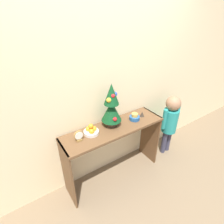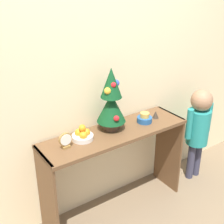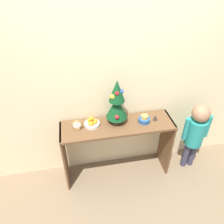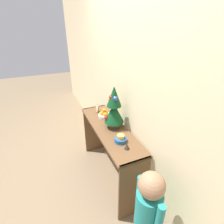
# 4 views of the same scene
# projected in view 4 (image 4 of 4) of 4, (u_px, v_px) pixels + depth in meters

# --- Properties ---
(ground_plane) EXTENTS (12.00, 12.00, 0.00)m
(ground_plane) POSITION_uv_depth(u_px,v_px,m) (98.00, 178.00, 2.46)
(ground_plane) COLOR #7A664C
(back_wall) EXTENTS (7.00, 0.05, 2.50)m
(back_wall) POSITION_uv_depth(u_px,v_px,m) (128.00, 91.00, 2.03)
(back_wall) COLOR beige
(back_wall) RESTS_ON ground_plane
(console_table) EXTENTS (1.29, 0.37, 0.80)m
(console_table) POSITION_uv_depth(u_px,v_px,m) (110.00, 140.00, 2.24)
(console_table) COLOR brown
(console_table) RESTS_ON ground_plane
(mini_tree) EXTENTS (0.24, 0.24, 0.53)m
(mini_tree) POSITION_uv_depth(u_px,v_px,m) (114.00, 108.00, 2.06)
(mini_tree) COLOR #4C3828
(mini_tree) RESTS_ON console_table
(fruit_bowl) EXTENTS (0.17, 0.17, 0.13)m
(fruit_bowl) POSITION_uv_depth(u_px,v_px,m) (104.00, 114.00, 2.38)
(fruit_bowl) COLOR silver
(fruit_bowl) RESTS_ON console_table
(singing_bowl) EXTENTS (0.13, 0.13, 0.09)m
(singing_bowl) POSITION_uv_depth(u_px,v_px,m) (121.00, 139.00, 1.89)
(singing_bowl) COLOR #235189
(singing_bowl) RESTS_ON console_table
(desk_clock) EXTENTS (0.11, 0.04, 0.13)m
(desk_clock) POSITION_uv_depth(u_px,v_px,m) (98.00, 108.00, 2.49)
(desk_clock) COLOR olive
(desk_clock) RESTS_ON console_table
(figurine) EXTENTS (0.06, 0.06, 0.07)m
(figurine) POSITION_uv_depth(u_px,v_px,m) (127.00, 146.00, 1.78)
(figurine) COLOR #382D23
(figurine) RESTS_ON console_table
(child_figure) EXTENTS (0.34, 0.22, 0.98)m
(child_figure) POSITION_uv_depth(u_px,v_px,m) (148.00, 207.00, 1.43)
(child_figure) COLOR #38384C
(child_figure) RESTS_ON ground_plane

